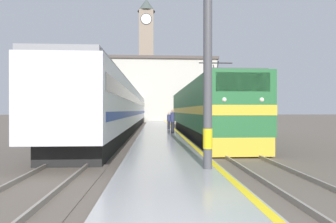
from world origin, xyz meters
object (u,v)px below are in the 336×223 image
object	(u,v)px
catenary_mast	(210,30)
clock_tower	(146,56)
person_on_platform	(169,120)
passenger_train	(129,109)
locomotive_train	(201,111)
second_waiting_passenger	(173,121)

from	to	relation	value
catenary_mast	clock_tower	bearing A→B (deg)	93.61
person_on_platform	clock_tower	size ratio (longest dim) A/B	0.06
clock_tower	passenger_train	bearing A→B (deg)	-92.63
locomotive_train	second_waiting_passenger	distance (m)	2.41
person_on_platform	clock_tower	world-z (taller)	clock_tower
passenger_train	second_waiting_passenger	xyz separation A→B (m)	(4.53, -12.12, -0.96)
catenary_mast	passenger_train	bearing A→B (deg)	100.96
locomotive_train	catenary_mast	size ratio (longest dim) A/B	2.32
passenger_train	person_on_platform	bearing A→B (deg)	-60.53
locomotive_train	passenger_train	size ratio (longest dim) A/B	0.41
locomotive_train	clock_tower	distance (m)	43.62
clock_tower	locomotive_train	bearing A→B (deg)	-82.48
passenger_train	clock_tower	bearing A→B (deg)	87.37
locomotive_train	second_waiting_passenger	world-z (taller)	locomotive_train
second_waiting_passenger	clock_tower	bearing A→B (deg)	94.38
passenger_train	second_waiting_passenger	world-z (taller)	passenger_train
passenger_train	catenary_mast	world-z (taller)	catenary_mast
passenger_train	person_on_platform	xyz separation A→B (m)	(4.48, -7.93, -1.11)
passenger_train	clock_tower	size ratio (longest dim) A/B	1.69
catenary_mast	locomotive_train	bearing A→B (deg)	80.80
passenger_train	person_on_platform	size ratio (longest dim) A/B	30.36
passenger_train	catenary_mast	bearing A→B (deg)	-79.04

